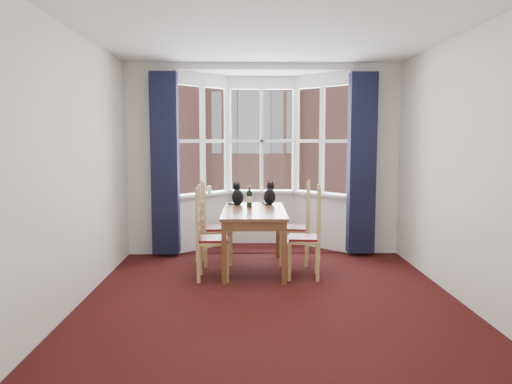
{
  "coord_description": "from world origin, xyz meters",
  "views": [
    {
      "loc": [
        -0.27,
        -5.11,
        1.71
      ],
      "look_at": [
        -0.13,
        1.05,
        1.05
      ],
      "focal_mm": 35.0,
      "sensor_mm": 36.0,
      "label": 1
    }
  ],
  "objects_px": {
    "dining_table": "(254,217)",
    "cat_right": "(270,195)",
    "wine_bottle": "(249,198)",
    "chair_left_far": "(210,230)",
    "candle_tall": "(209,189)",
    "chair_right_far": "(301,230)",
    "chair_right_near": "(311,240)",
    "chair_left_near": "(206,241)",
    "cat_left": "(238,196)"
  },
  "relations": [
    {
      "from": "chair_left_far",
      "to": "candle_tall",
      "type": "height_order",
      "value": "candle_tall"
    },
    {
      "from": "cat_left",
      "to": "chair_left_far",
      "type": "bearing_deg",
      "value": -150.7
    },
    {
      "from": "chair_left_far",
      "to": "chair_left_near",
      "type": "bearing_deg",
      "value": -89.69
    },
    {
      "from": "chair_right_near",
      "to": "candle_tall",
      "type": "height_order",
      "value": "candle_tall"
    },
    {
      "from": "dining_table",
      "to": "chair_left_far",
      "type": "height_order",
      "value": "chair_left_far"
    },
    {
      "from": "chair_right_near",
      "to": "wine_bottle",
      "type": "height_order",
      "value": "wine_bottle"
    },
    {
      "from": "dining_table",
      "to": "cat_right",
      "type": "bearing_deg",
      "value": 66.74
    },
    {
      "from": "dining_table",
      "to": "wine_bottle",
      "type": "xyz_separation_m",
      "value": [
        -0.06,
        0.23,
        0.22
      ]
    },
    {
      "from": "candle_tall",
      "to": "cat_right",
      "type": "bearing_deg",
      "value": -39.66
    },
    {
      "from": "chair_right_near",
      "to": "cat_left",
      "type": "bearing_deg",
      "value": 135.22
    },
    {
      "from": "chair_right_far",
      "to": "cat_right",
      "type": "xyz_separation_m",
      "value": [
        -0.42,
        0.25,
        0.44
      ]
    },
    {
      "from": "chair_left_near",
      "to": "chair_right_near",
      "type": "bearing_deg",
      "value": 1.82
    },
    {
      "from": "wine_bottle",
      "to": "cat_right",
      "type": "bearing_deg",
      "value": 46.82
    },
    {
      "from": "wine_bottle",
      "to": "chair_right_near",
      "type": "bearing_deg",
      "value": -39.96
    },
    {
      "from": "dining_table",
      "to": "cat_right",
      "type": "xyz_separation_m",
      "value": [
        0.23,
        0.54,
        0.22
      ]
    },
    {
      "from": "chair_right_far",
      "to": "chair_left_far",
      "type": "bearing_deg",
      "value": 179.48
    },
    {
      "from": "cat_right",
      "to": "wine_bottle",
      "type": "relative_size",
      "value": 1.12
    },
    {
      "from": "dining_table",
      "to": "chair_right_far",
      "type": "distance_m",
      "value": 0.75
    },
    {
      "from": "chair_left_near",
      "to": "wine_bottle",
      "type": "relative_size",
      "value": 3.1
    },
    {
      "from": "candle_tall",
      "to": "chair_left_near",
      "type": "bearing_deg",
      "value": -87.44
    },
    {
      "from": "dining_table",
      "to": "candle_tall",
      "type": "xyz_separation_m",
      "value": [
        -0.67,
        1.29,
        0.23
      ]
    },
    {
      "from": "chair_right_near",
      "to": "cat_right",
      "type": "relative_size",
      "value": 2.76
    },
    {
      "from": "chair_left_near",
      "to": "cat_right",
      "type": "xyz_separation_m",
      "value": [
        0.83,
        0.98,
        0.44
      ]
    },
    {
      "from": "chair_left_far",
      "to": "cat_right",
      "type": "relative_size",
      "value": 2.76
    },
    {
      "from": "chair_left_near",
      "to": "candle_tall",
      "type": "relative_size",
      "value": 8.21
    },
    {
      "from": "chair_left_near",
      "to": "chair_right_far",
      "type": "xyz_separation_m",
      "value": [
        1.25,
        0.73,
        0.0
      ]
    },
    {
      "from": "chair_left_far",
      "to": "cat_left",
      "type": "distance_m",
      "value": 0.62
    },
    {
      "from": "wine_bottle",
      "to": "candle_tall",
      "type": "xyz_separation_m",
      "value": [
        -0.62,
        1.06,
        0.01
      ]
    },
    {
      "from": "chair_left_far",
      "to": "chair_right_far",
      "type": "distance_m",
      "value": 1.25
    },
    {
      "from": "chair_left_far",
      "to": "cat_right",
      "type": "distance_m",
      "value": 0.97
    },
    {
      "from": "cat_right",
      "to": "chair_right_near",
      "type": "bearing_deg",
      "value": -63.67
    },
    {
      "from": "dining_table",
      "to": "chair_right_near",
      "type": "relative_size",
      "value": 1.64
    },
    {
      "from": "dining_table",
      "to": "cat_left",
      "type": "distance_m",
      "value": 0.6
    },
    {
      "from": "chair_left_near",
      "to": "candle_tall",
      "type": "distance_m",
      "value": 1.79
    },
    {
      "from": "cat_left",
      "to": "chair_right_far",
      "type": "bearing_deg",
      "value": -14.38
    },
    {
      "from": "candle_tall",
      "to": "chair_left_far",
      "type": "bearing_deg",
      "value": -85.76
    },
    {
      "from": "wine_bottle",
      "to": "cat_left",
      "type": "bearing_deg",
      "value": 120.33
    },
    {
      "from": "wine_bottle",
      "to": "candle_tall",
      "type": "height_order",
      "value": "wine_bottle"
    },
    {
      "from": "chair_left_near",
      "to": "chair_right_near",
      "type": "relative_size",
      "value": 1.0
    },
    {
      "from": "chair_left_far",
      "to": "candle_tall",
      "type": "xyz_separation_m",
      "value": [
        -0.07,
        0.99,
        0.45
      ]
    },
    {
      "from": "dining_table",
      "to": "chair_left_far",
      "type": "bearing_deg",
      "value": 153.62
    },
    {
      "from": "chair_left_near",
      "to": "candle_tall",
      "type": "xyz_separation_m",
      "value": [
        -0.08,
        1.73,
        0.45
      ]
    },
    {
      "from": "candle_tall",
      "to": "wine_bottle",
      "type": "bearing_deg",
      "value": -59.82
    },
    {
      "from": "cat_right",
      "to": "wine_bottle",
      "type": "bearing_deg",
      "value": -133.18
    },
    {
      "from": "dining_table",
      "to": "wine_bottle",
      "type": "distance_m",
      "value": 0.33
    },
    {
      "from": "chair_right_far",
      "to": "dining_table",
      "type": "bearing_deg",
      "value": -156.43
    },
    {
      "from": "chair_right_near",
      "to": "wine_bottle",
      "type": "xyz_separation_m",
      "value": [
        -0.76,
        0.63,
        0.45
      ]
    },
    {
      "from": "chair_right_near",
      "to": "cat_left",
      "type": "relative_size",
      "value": 2.81
    },
    {
      "from": "dining_table",
      "to": "wine_bottle",
      "type": "bearing_deg",
      "value": 103.86
    },
    {
      "from": "chair_left_far",
      "to": "candle_tall",
      "type": "relative_size",
      "value": 8.21
    }
  ]
}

